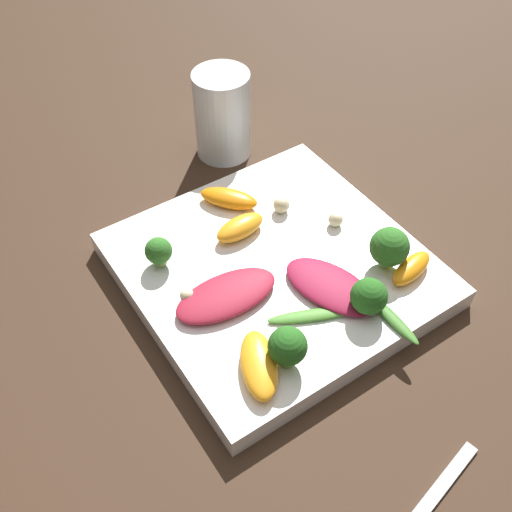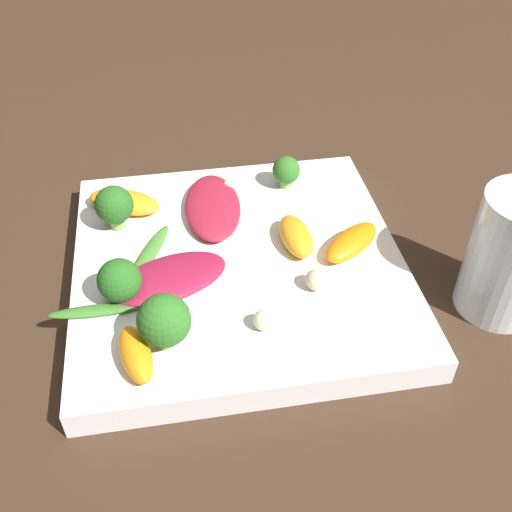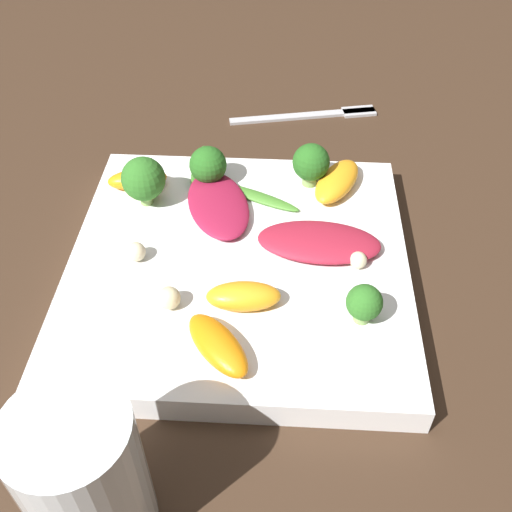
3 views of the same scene
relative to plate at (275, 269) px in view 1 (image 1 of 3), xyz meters
name	(u,v)px [view 1 (image 1 of 3)]	position (x,y,z in m)	size (l,w,h in m)	color
ground_plane	(274,277)	(0.00, 0.00, -0.01)	(2.40, 2.40, 0.00)	#382619
plate	(275,269)	(0.00, 0.00, 0.00)	(0.29, 0.29, 0.03)	white
drinking_glass	(222,115)	(0.22, -0.07, 0.04)	(0.07, 0.07, 0.11)	white
radicchio_leaf_0	(330,286)	(-0.06, -0.02, 0.02)	(0.11, 0.08, 0.01)	maroon
radicchio_leaf_1	(226,295)	(-0.02, 0.07, 0.02)	(0.06, 0.11, 0.01)	maroon
orange_segment_0	(412,268)	(-0.09, -0.11, 0.02)	(0.03, 0.06, 0.02)	orange
orange_segment_1	(240,227)	(0.05, 0.01, 0.02)	(0.03, 0.06, 0.02)	orange
orange_segment_2	(229,198)	(0.10, -0.01, 0.02)	(0.07, 0.06, 0.02)	orange
orange_segment_3	(259,365)	(-0.10, 0.09, 0.02)	(0.08, 0.06, 0.02)	orange
broccoli_floret_0	(288,347)	(-0.11, 0.06, 0.04)	(0.04, 0.04, 0.04)	#7A9E51
broccoli_floret_1	(369,297)	(-0.10, -0.04, 0.03)	(0.04, 0.04, 0.04)	#84AD5B
broccoli_floret_2	(159,251)	(0.06, 0.10, 0.03)	(0.03, 0.03, 0.03)	#84AD5B
broccoli_floret_3	(389,247)	(-0.07, -0.09, 0.04)	(0.04, 0.04, 0.05)	#84AD5B
arugula_sprig_0	(312,315)	(-0.08, 0.01, 0.02)	(0.05, 0.09, 0.01)	#47842D
arugula_sprig_1	(391,317)	(-0.12, -0.05, 0.02)	(0.08, 0.01, 0.01)	#3D7528
macadamia_nut_0	(187,295)	(0.01, 0.10, 0.02)	(0.01, 0.01, 0.01)	beige
macadamia_nut_1	(281,205)	(0.06, -0.05, 0.02)	(0.02, 0.02, 0.02)	beige
macadamia_nut_2	(336,219)	(0.01, -0.09, 0.02)	(0.02, 0.02, 0.02)	beige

